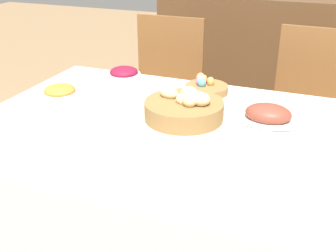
# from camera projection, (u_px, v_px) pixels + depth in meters

# --- Properties ---
(dining_table) EXTENTS (1.56, 1.06, 0.74)m
(dining_table) POSITION_uv_depth(u_px,v_px,m) (175.00, 209.00, 1.73)
(dining_table) COLOR white
(dining_table) RESTS_ON ground
(chair_far_right) EXTENTS (0.44, 0.44, 0.95)m
(chair_far_right) POSITION_uv_depth(u_px,v_px,m) (308.00, 114.00, 2.28)
(chair_far_right) COLOR brown
(chair_far_right) RESTS_ON ground
(chair_far_left) EXTENTS (0.43, 0.43, 0.95)m
(chair_far_left) POSITION_uv_depth(u_px,v_px,m) (163.00, 94.00, 2.56)
(chair_far_left) COLOR brown
(chair_far_left) RESTS_ON ground
(sideboard) EXTENTS (1.60, 0.44, 0.99)m
(sideboard) POSITION_uv_depth(u_px,v_px,m) (267.00, 64.00, 3.15)
(sideboard) COLOR brown
(sideboard) RESTS_ON ground
(bread_basket) EXTENTS (0.31, 0.31, 0.13)m
(bread_basket) POSITION_uv_depth(u_px,v_px,m) (184.00, 108.00, 1.63)
(bread_basket) COLOR olive
(bread_basket) RESTS_ON dining_table
(egg_basket) EXTENTS (0.19, 0.19, 0.08)m
(egg_basket) POSITION_uv_depth(u_px,v_px,m) (206.00, 87.00, 1.90)
(egg_basket) COLOR olive
(egg_basket) RESTS_ON dining_table
(ham_platter) EXTENTS (0.27, 0.19, 0.07)m
(ham_platter) POSITION_uv_depth(u_px,v_px,m) (268.00, 115.00, 1.62)
(ham_platter) COLOR white
(ham_platter) RESTS_ON dining_table
(carrot_bowl) EXTENTS (0.15, 0.15, 0.08)m
(carrot_bowl) POSITION_uv_depth(u_px,v_px,m) (60.00, 94.00, 1.79)
(carrot_bowl) COLOR white
(carrot_bowl) RESTS_ON dining_table
(beet_salad_bowl) EXTENTS (0.15, 0.15, 0.10)m
(beet_salad_bowl) POSITION_uv_depth(u_px,v_px,m) (124.00, 78.00, 1.95)
(beet_salad_bowl) COLOR white
(beet_salad_bowl) RESTS_ON dining_table
(dinner_plate) EXTENTS (0.25, 0.25, 0.01)m
(dinner_plate) POSITION_uv_depth(u_px,v_px,m) (165.00, 176.00, 1.25)
(dinner_plate) COLOR white
(dinner_plate) RESTS_ON dining_table
(fork) EXTENTS (0.01, 0.18, 0.00)m
(fork) POSITION_uv_depth(u_px,v_px,m) (120.00, 167.00, 1.31)
(fork) COLOR #B7B7BC
(fork) RESTS_ON dining_table
(knife) EXTENTS (0.01, 0.18, 0.00)m
(knife) POSITION_uv_depth(u_px,v_px,m) (214.00, 187.00, 1.21)
(knife) COLOR #B7B7BC
(knife) RESTS_ON dining_table
(spoon) EXTENTS (0.01, 0.18, 0.00)m
(spoon) POSITION_uv_depth(u_px,v_px,m) (224.00, 189.00, 1.20)
(spoon) COLOR #B7B7BC
(spoon) RESTS_ON dining_table
(drinking_cup) EXTENTS (0.08, 0.08, 0.08)m
(drinking_cup) POSITION_uv_depth(u_px,v_px,m) (250.00, 152.00, 1.31)
(drinking_cup) COLOR silver
(drinking_cup) RESTS_ON dining_table
(butter_dish) EXTENTS (0.10, 0.06, 0.03)m
(butter_dish) POSITION_uv_depth(u_px,v_px,m) (113.00, 131.00, 1.51)
(butter_dish) COLOR white
(butter_dish) RESTS_ON dining_table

